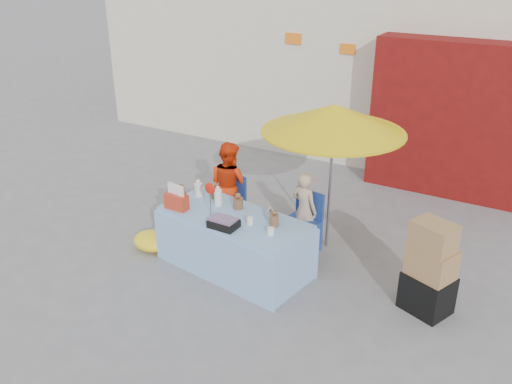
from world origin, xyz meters
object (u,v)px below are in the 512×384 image
Objects in this scene: box_stack at (430,271)px; umbrella at (334,119)px; market_table at (234,241)px; vendor_beige at (304,210)px; chair_left at (225,213)px; chair_right at (300,233)px; vendor_orange at (229,185)px.

umbrella is at bearing 153.37° from box_stack.
market_table is 1.89× the size of vendor_beige.
chair_right is (1.25, 0.00, 0.00)m from chair_left.
market_table is 2.51× the size of chair_left.
umbrella reaches higher than market_table.
umbrella is (1.55, 0.15, 1.22)m from vendor_orange.
market_table is 1.58× the size of vendor_orange.
vendor_beige is (-0.00, 0.13, 0.31)m from chair_right.
vendor_beige is (1.25, 0.13, 0.31)m from chair_left.
vendor_orange is 1.25m from vendor_beige.
chair_right is 0.63× the size of vendor_orange.
market_table is 1.02× the size of umbrella.
chair_left is 0.73× the size of box_stack.
vendor_beige is 2.02m from box_stack.
market_table is 1.26m from vendor_orange.
vendor_orange reaches higher than chair_left.
chair_right is 0.73× the size of box_stack.
chair_left is 0.44m from vendor_orange.
vendor_orange is 0.65× the size of umbrella.
vendor_orange is at bearing 133.79° from market_table.
market_table is 1.03m from chair_right.
chair_left is at bearing 170.60° from box_stack.
umbrella is at bearing -139.30° from vendor_beige.
market_table is at bearing -36.69° from chair_left.
umbrella reaches higher than vendor_beige.
market_table reaches higher than vendor_beige.
chair_left is 0.75× the size of vendor_beige.
vendor_beige is 0.54× the size of umbrella.
chair_right is at bearing 105.78° from vendor_beige.
chair_left is 1.25m from chair_right.
chair_right is at bearing -171.99° from vendor_orange.
umbrella reaches higher than vendor_orange.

